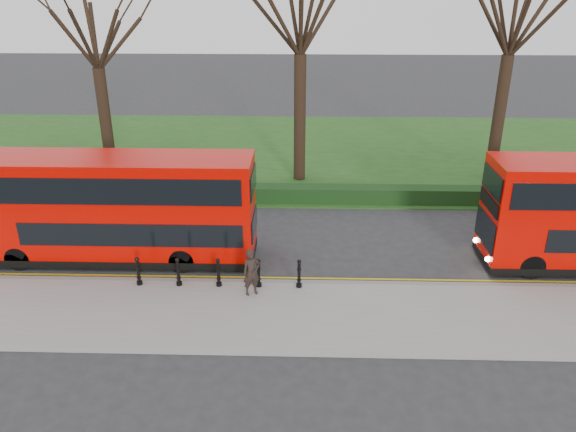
{
  "coord_description": "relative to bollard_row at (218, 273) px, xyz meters",
  "views": [
    {
      "loc": [
        2.21,
        -18.1,
        10.08
      ],
      "look_at": [
        1.68,
        0.5,
        2.0
      ],
      "focal_mm": 35.0,
      "sensor_mm": 36.0,
      "label": 1
    }
  ],
  "objects": [
    {
      "name": "tree_right",
      "position": [
        12.66,
        11.35,
        7.89
      ],
      "size": [
        7.52,
        7.52,
        11.75
      ],
      "color": "black",
      "rests_on": "ground"
    },
    {
      "name": "grass_verge",
      "position": [
        0.66,
        16.35,
        -0.62
      ],
      "size": [
        60.0,
        18.0,
        0.06
      ],
      "primitive_type": "cube",
      "color": "#1E4818",
      "rests_on": "ground"
    },
    {
      "name": "pedestrian",
      "position": [
        1.19,
        -0.5,
        0.32
      ],
      "size": [
        0.7,
        0.6,
        1.63
      ],
      "primitive_type": "imported",
      "rotation": [
        0.0,
        0.0,
        0.43
      ],
      "color": "black",
      "rests_on": "pavement"
    },
    {
      "name": "ground",
      "position": [
        0.66,
        1.35,
        -0.65
      ],
      "size": [
        120.0,
        120.0,
        0.0
      ],
      "primitive_type": "plane",
      "color": "#28282B",
      "rests_on": "ground"
    },
    {
      "name": "hedge",
      "position": [
        0.66,
        8.15,
        -0.25
      ],
      "size": [
        60.0,
        0.9,
        0.8
      ],
      "primitive_type": "cube",
      "color": "black",
      "rests_on": "ground"
    },
    {
      "name": "tree_left",
      "position": [
        -7.34,
        11.35,
        6.97
      ],
      "size": [
        6.71,
        6.71,
        10.49
      ],
      "color": "black",
      "rests_on": "ground"
    },
    {
      "name": "kerb",
      "position": [
        0.66,
        0.35,
        -0.57
      ],
      "size": [
        60.0,
        0.25,
        0.16
      ],
      "primitive_type": "cube",
      "color": "slate",
      "rests_on": "ground"
    },
    {
      "name": "bollard_row",
      "position": [
        0.0,
        0.0,
        0.0
      ],
      "size": [
        5.68,
        0.15,
        1.0
      ],
      "color": "black",
      "rests_on": "pavement"
    },
    {
      "name": "tree_mid",
      "position": [
        2.66,
        11.35,
        7.89
      ],
      "size": [
        7.52,
        7.52,
        11.74
      ],
      "color": "black",
      "rests_on": "ground"
    },
    {
      "name": "yellow_line_outer",
      "position": [
        0.66,
        0.65,
        -0.64
      ],
      "size": [
        60.0,
        0.1,
        0.01
      ],
      "primitive_type": "cube",
      "color": "yellow",
      "rests_on": "ground"
    },
    {
      "name": "pavement",
      "position": [
        0.66,
        -1.65,
        -0.57
      ],
      "size": [
        60.0,
        4.0,
        0.15
      ],
      "primitive_type": "cube",
      "color": "gray",
      "rests_on": "ground"
    },
    {
      "name": "bus_lead",
      "position": [
        -4.01,
        2.23,
        1.38
      ],
      "size": [
        10.14,
        2.33,
        4.03
      ],
      "color": "#C40600",
      "rests_on": "ground"
    },
    {
      "name": "yellow_line_inner",
      "position": [
        0.66,
        0.85,
        -0.64
      ],
      "size": [
        60.0,
        0.1,
        0.01
      ],
      "primitive_type": "cube",
      "color": "yellow",
      "rests_on": "ground"
    }
  ]
}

